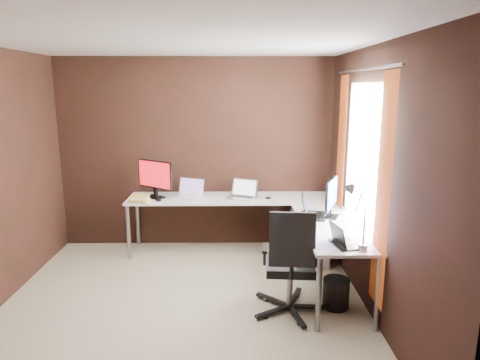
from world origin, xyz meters
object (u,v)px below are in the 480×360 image
laptop_white (190,193)px  laptop_black_big (310,212)px  laptop_black_small (343,240)px  desk_lamp (355,209)px  wastebasket (336,293)px  office_chair (290,282)px  monitor_left (155,177)px  drawer_pedestal (309,238)px  monitor_right (331,195)px  laptop_silver (243,194)px  book_stack (139,199)px

laptop_white → laptop_black_big: bearing=-11.5°
laptop_black_small → desk_lamp: desk_lamp is taller
laptop_black_small → wastebasket: (0.02, 0.23, -0.63)m
laptop_black_small → office_chair: size_ratio=0.32×
monitor_left → desk_lamp: bearing=-6.7°
monitor_left → laptop_black_big: size_ratio=1.21×
monitor_left → laptop_white: 0.49m
laptop_white → wastebasket: 2.27m
drawer_pedestal → monitor_right: monitor_right is taller
drawer_pedestal → office_chair: bearing=-107.9°
office_chair → laptop_black_big: bearing=72.6°
laptop_silver → laptop_black_small: (0.86, -1.68, -0.01)m
drawer_pedestal → office_chair: size_ratio=0.57×
laptop_black_big → desk_lamp: bearing=-156.9°
laptop_black_big → wastebasket: size_ratio=1.35×
monitor_left → office_chair: 2.31m
laptop_black_big → office_chair: 0.93m
laptop_black_big → laptop_black_small: bearing=-160.9°
monitor_right → wastebasket: (-0.05, -0.61, -0.83)m
monitor_right → wastebasket: bearing=-161.6°
wastebasket → laptop_silver: bearing=121.4°
laptop_black_big → laptop_silver: bearing=51.7°
monitor_right → desk_lamp: size_ratio=0.87×
monitor_left → monitor_right: 2.23m
drawer_pedestal → desk_lamp: (0.12, -1.44, 0.79)m
drawer_pedestal → monitor_left: 2.08m
monitor_right → laptop_white: 1.87m
laptop_silver → desk_lamp: bearing=-37.1°
wastebasket → monitor_right: bearing=85.0°
laptop_silver → laptop_white: bearing=-160.6°
wastebasket → laptop_white: bearing=136.0°
laptop_white → wastebasket: bearing=-23.7°
monitor_right → office_chair: monitor_right is taller
desk_lamp → wastebasket: bearing=92.0°
monitor_left → wastebasket: monitor_left is taller
monitor_right → laptop_silver: 1.27m
laptop_black_big → laptop_black_small: 0.89m
monitor_right → laptop_white: size_ratio=1.23×
monitor_left → wastebasket: size_ratio=1.63×
monitor_left → laptop_white: monitor_left is taller
laptop_black_big → office_chair: bearing=167.7°
monitor_right → drawer_pedestal: bearing=36.6°
laptop_silver → wastebasket: bearing=-34.0°
laptop_white → wastebasket: laptop_white is taller
laptop_black_small → book_stack: 2.63m
laptop_black_small → office_chair: bearing=61.6°
book_stack → desk_lamp: bearing=-35.5°
desk_lamp → wastebasket: (-0.05, 0.30, -0.94)m
desk_lamp → wastebasket: 0.99m
monitor_right → book_stack: 2.33m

